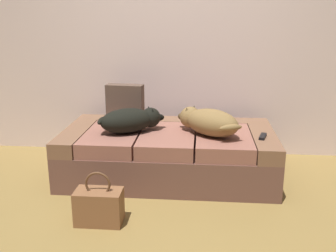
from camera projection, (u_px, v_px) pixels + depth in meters
ground_plane at (156, 234)px, 2.59m from camera, size 10.00×10.00×0.00m
back_wall at (175, 12)px, 3.80m from camera, size 6.40×0.10×2.80m
couch at (169, 153)px, 3.46m from camera, size 1.81×0.95×0.42m
dog_dark at (131, 120)px, 3.31m from camera, size 0.57×0.44×0.21m
dog_tan at (208, 122)px, 3.24m from camera, size 0.58×0.51×0.22m
tv_remote at (263, 136)px, 3.19m from camera, size 0.08×0.16×0.02m
throw_pillow at (125, 103)px, 3.65m from camera, size 0.35×0.15×0.34m
handbag at (99, 206)px, 2.69m from camera, size 0.32×0.18×0.38m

